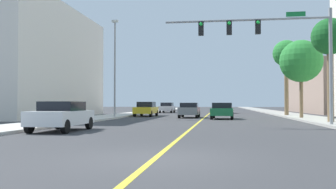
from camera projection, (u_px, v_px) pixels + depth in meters
name	position (u px, v px, depth m)	size (l,w,h in m)	color
ground	(209.00, 113.00, 50.53)	(192.00, 192.00, 0.00)	#38383A
sidewalk_left	(144.00, 113.00, 51.85)	(3.42, 168.00, 0.15)	beige
sidewalk_right	(279.00, 113.00, 49.22)	(3.42, 168.00, 0.15)	#9E9B93
lane_marking_center	(209.00, 113.00, 50.53)	(0.16, 144.00, 0.01)	yellow
building_left_near	(14.00, 63.00, 38.07)	(12.52, 19.95, 11.06)	silver
traffic_signal_mast	(274.00, 40.00, 21.80)	(9.75, 0.36, 6.74)	gray
street_lamp	(115.00, 63.00, 33.63)	(0.56, 0.28, 8.83)	gray
palm_near	(330.00, 39.00, 24.37)	(2.41, 2.41, 6.84)	brown
palm_mid	(301.00, 61.00, 31.39)	(3.60, 3.60, 6.60)	brown
palm_far	(286.00, 55.00, 38.40)	(2.76, 2.76, 7.80)	brown
car_red	(225.00, 108.00, 50.84)	(1.73, 4.18, 1.38)	red
car_yellow	(146.00, 109.00, 38.72)	(1.89, 4.39, 1.52)	gold
car_gray	(189.00, 110.00, 34.90)	(1.84, 3.91, 1.42)	slate
car_green	(222.00, 110.00, 32.03)	(2.04, 4.03, 1.41)	#196638
car_white	(62.00, 115.00, 18.06)	(1.97, 4.20, 1.44)	white
car_silver	(167.00, 107.00, 53.70)	(1.87, 4.23, 1.48)	#BCBCC1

